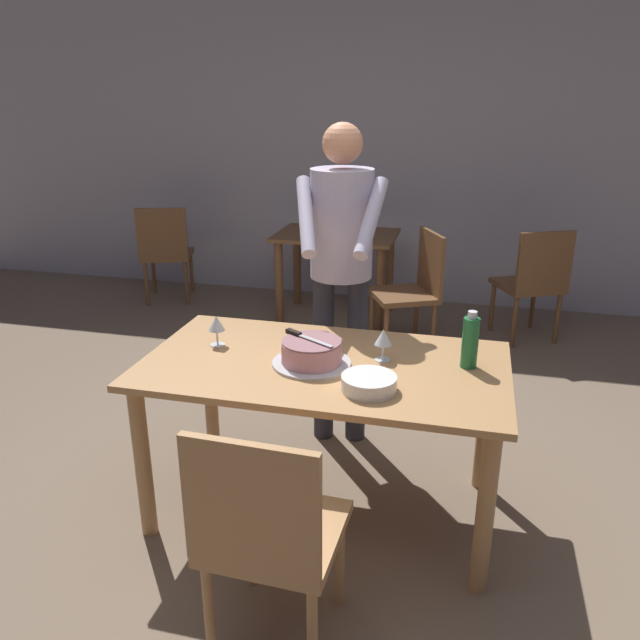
# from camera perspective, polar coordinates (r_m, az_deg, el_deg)

# --- Properties ---
(ground_plane) EXTENTS (14.00, 14.00, 0.00)m
(ground_plane) POSITION_cam_1_polar(r_m,az_deg,el_deg) (3.09, 0.35, -16.73)
(ground_plane) COLOR #7A6651
(back_wall) EXTENTS (10.00, 0.12, 2.70)m
(back_wall) POSITION_cam_1_polar(r_m,az_deg,el_deg) (5.79, 8.45, 14.92)
(back_wall) COLOR #ADA8B2
(back_wall) RESTS_ON ground_plane
(main_dining_table) EXTENTS (1.58, 0.87, 0.75)m
(main_dining_table) POSITION_cam_1_polar(r_m,az_deg,el_deg) (2.75, 0.37, -6.00)
(main_dining_table) COLOR tan
(main_dining_table) RESTS_ON ground_plane
(cake_on_platter) EXTENTS (0.34, 0.34, 0.11)m
(cake_on_platter) POSITION_cam_1_polar(r_m,az_deg,el_deg) (2.66, -0.78, -3.07)
(cake_on_platter) COLOR silver
(cake_on_platter) RESTS_ON main_dining_table
(cake_knife) EXTENTS (0.24, 0.16, 0.02)m
(cake_knife) POSITION_cam_1_polar(r_m,az_deg,el_deg) (2.69, -1.87, -1.38)
(cake_knife) COLOR silver
(cake_knife) RESTS_ON cake_on_platter
(plate_stack) EXTENTS (0.22, 0.22, 0.06)m
(plate_stack) POSITION_cam_1_polar(r_m,az_deg,el_deg) (2.46, 4.50, -5.78)
(plate_stack) COLOR white
(plate_stack) RESTS_ON main_dining_table
(wine_glass_near) EXTENTS (0.08, 0.08, 0.14)m
(wine_glass_near) POSITION_cam_1_polar(r_m,az_deg,el_deg) (2.89, -9.46, -0.39)
(wine_glass_near) COLOR silver
(wine_glass_near) RESTS_ON main_dining_table
(wine_glass_far) EXTENTS (0.08, 0.08, 0.14)m
(wine_glass_far) POSITION_cam_1_polar(r_m,az_deg,el_deg) (2.70, 5.83, -1.67)
(wine_glass_far) COLOR silver
(wine_glass_far) RESTS_ON main_dining_table
(water_bottle) EXTENTS (0.07, 0.07, 0.25)m
(water_bottle) POSITION_cam_1_polar(r_m,az_deg,el_deg) (2.69, 13.59, -1.94)
(water_bottle) COLOR #1E6B38
(water_bottle) RESTS_ON main_dining_table
(person_cutting_cake) EXTENTS (0.46, 0.57, 1.72)m
(person_cutting_cake) POSITION_cam_1_polar(r_m,az_deg,el_deg) (3.21, 1.95, 6.13)
(person_cutting_cake) COLOR #2D2D38
(person_cutting_cake) RESTS_ON ground_plane
(chair_near_side) EXTENTS (0.46, 0.46, 0.90)m
(chair_near_side) POSITION_cam_1_polar(r_m,az_deg,el_deg) (2.17, -4.78, -18.76)
(chair_near_side) COLOR tan
(chair_near_side) RESTS_ON ground_plane
(background_table) EXTENTS (1.00, 0.70, 0.74)m
(background_table) POSITION_cam_1_polar(r_m,az_deg,el_deg) (5.31, 1.48, 6.22)
(background_table) COLOR brown
(background_table) RESTS_ON ground_plane
(background_chair_0) EXTENTS (0.55, 0.55, 0.90)m
(background_chair_0) POSITION_cam_1_polar(r_m,az_deg,el_deg) (5.92, -13.95, 6.23)
(background_chair_0) COLOR brown
(background_chair_0) RESTS_ON ground_plane
(background_chair_1) EXTENTS (0.59, 0.59, 0.90)m
(background_chair_1) POSITION_cam_1_polar(r_m,az_deg,el_deg) (5.07, 18.94, 3.43)
(background_chair_1) COLOR brown
(background_chair_1) RESTS_ON ground_plane
(background_chair_2) EXTENTS (0.59, 0.59, 0.90)m
(background_chair_2) POSITION_cam_1_polar(r_m,az_deg,el_deg) (4.69, 8.54, 3.04)
(background_chair_2) COLOR brown
(background_chair_2) RESTS_ON ground_plane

